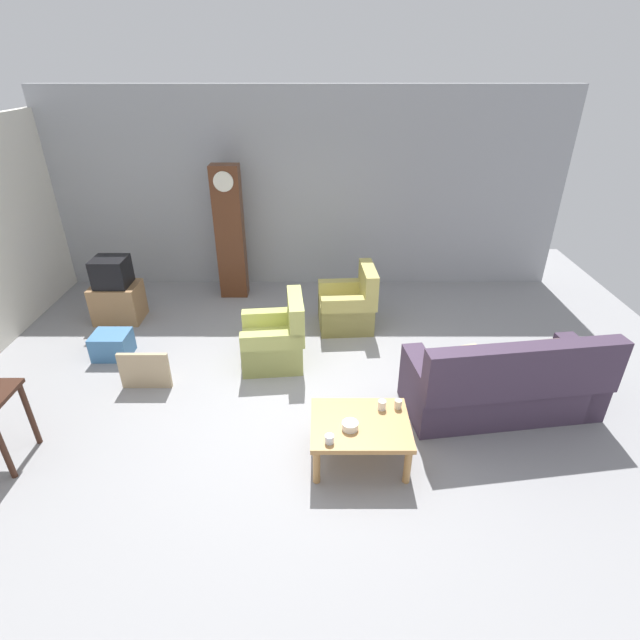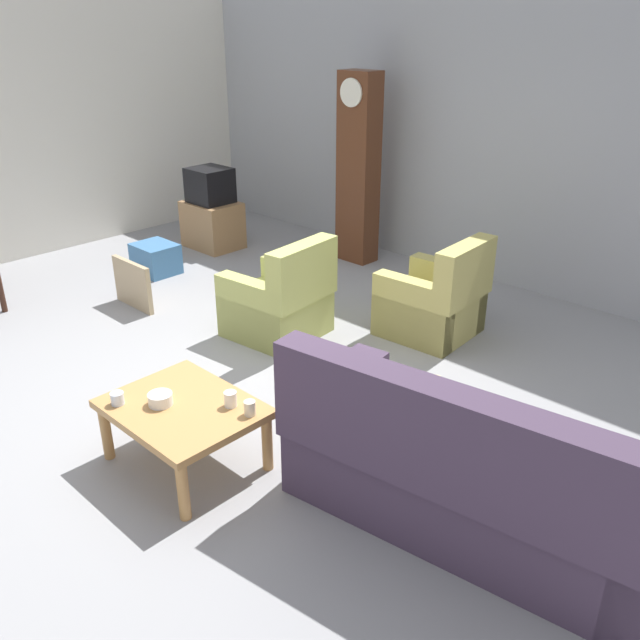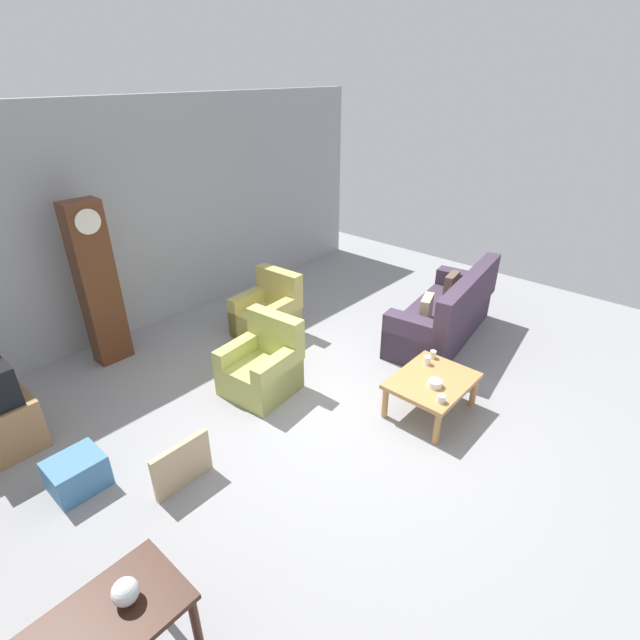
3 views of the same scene
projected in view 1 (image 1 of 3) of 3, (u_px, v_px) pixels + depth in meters
ground_plane at (301, 407)px, 5.54m from camera, size 10.40×10.40×0.00m
garage_door_wall at (306, 191)px, 7.93m from camera, size 8.40×0.16×3.20m
couch_floral at (503, 385)px, 5.32m from camera, size 2.20×1.16×1.04m
armchair_olive_near at (275, 341)px, 6.24m from camera, size 0.86×0.83×0.92m
armchair_olive_far at (349, 307)px, 7.09m from camera, size 0.84×0.81×0.92m
coffee_table_wood at (360, 428)px, 4.67m from camera, size 0.96×0.76×0.44m
grandfather_clock at (230, 233)px, 7.67m from camera, size 0.44×0.30×2.14m
tv_stand_cabinet at (118, 302)px, 7.26m from camera, size 0.68×0.52×0.57m
tv_crt at (111, 272)px, 7.03m from camera, size 0.48×0.44×0.42m
framed_picture_leaning at (144, 371)px, 5.76m from camera, size 0.60×0.05×0.48m
storage_box_blue at (112, 345)px, 6.41m from camera, size 0.47×0.40×0.34m
cup_white_porcelain at (382, 405)px, 4.80m from camera, size 0.08×0.08×0.10m
cup_blue_rimmed at (329, 439)px, 4.38m from camera, size 0.08×0.08×0.08m
cup_cream_tall at (398, 404)px, 4.82m from camera, size 0.07×0.07×0.09m
bowl_white_stacked at (350, 426)px, 4.55m from camera, size 0.15×0.15×0.08m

